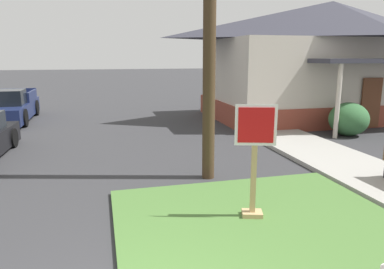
% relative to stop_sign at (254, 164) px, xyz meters
% --- Properties ---
extents(grass_corner_patch, '(4.98, 5.64, 0.08)m').
position_rel_stop_sign_xyz_m(grass_corner_patch, '(0.06, -0.94, -1.01)').
color(grass_corner_patch, '#477033').
rests_on(grass_corner_patch, ground).
extents(sidewalk_strip, '(2.20, 18.51, 0.12)m').
position_rel_stop_sign_xyz_m(sidewalk_strip, '(3.75, 3.69, -0.99)').
color(sidewalk_strip, '#9E9B93').
rests_on(sidewalk_strip, ground).
extents(stop_sign, '(0.68, 0.37, 2.03)m').
position_rel_stop_sign_xyz_m(stop_sign, '(0.00, 0.00, 0.00)').
color(stop_sign, tan).
rests_on(stop_sign, grass_corner_patch).
extents(manhole_cover, '(0.70, 0.70, 0.02)m').
position_rel_stop_sign_xyz_m(manhole_cover, '(-2.02, -0.28, -1.04)').
color(manhole_cover, black).
rests_on(manhole_cover, ground).
extents(pickup_truck_navy, '(2.05, 5.17, 1.48)m').
position_rel_stop_sign_xyz_m(pickup_truck_navy, '(-6.58, 11.87, -0.44)').
color(pickup_truck_navy, '#19234C').
rests_on(pickup_truck_navy, ground).
extents(corner_house, '(11.44, 7.56, 5.36)m').
position_rel_stop_sign_xyz_m(corner_house, '(8.04, 9.63, 1.69)').
color(corner_house, brown).
rests_on(corner_house, ground).
extents(shrub_near_porch, '(1.42, 1.42, 1.23)m').
position_rel_stop_sign_xyz_m(shrub_near_porch, '(6.31, 5.67, -0.44)').
color(shrub_near_porch, '#336438').
rests_on(shrub_near_porch, ground).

